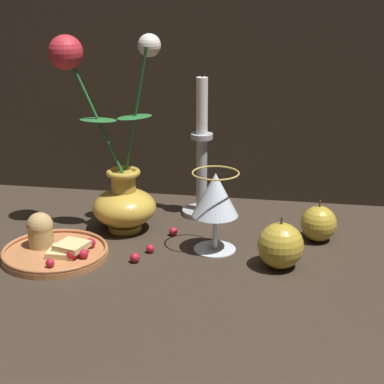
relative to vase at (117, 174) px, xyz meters
The scene contains 11 objects.
ground_plane 0.18m from the vase, 26.02° to the right, with size 2.40×2.40×0.00m, color #33281E.
vase is the anchor object (origin of this frame).
plate_with_pastries 0.18m from the vase, 119.33° to the right, with size 0.18×0.18×0.07m.
wine_glass 0.20m from the vase, 19.07° to the right, with size 0.08×0.08×0.14m.
candlestick 0.18m from the vase, 36.48° to the left, with size 0.08×0.08×0.28m.
apple_beside_vase 0.34m from the vase, 20.52° to the right, with size 0.08×0.08×0.09m.
apple_near_glass 0.38m from the vase, ahead, with size 0.06×0.06×0.08m.
berry_near_plate 0.18m from the vase, 63.97° to the right, with size 0.02×0.02×0.02m, color #AD192D.
berry_front_center 0.15m from the vase, ahead, with size 0.02×0.02×0.02m, color #AD192D.
berry_by_glass_stem 0.31m from the vase, 10.69° to the right, with size 0.02×0.02×0.02m, color #AD192D.
berry_under_candlestick 0.16m from the vase, 48.80° to the right, with size 0.01×0.01×0.01m, color #AD192D.
Camera 1 is at (0.20, -1.02, 0.46)m, focal length 60.00 mm.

